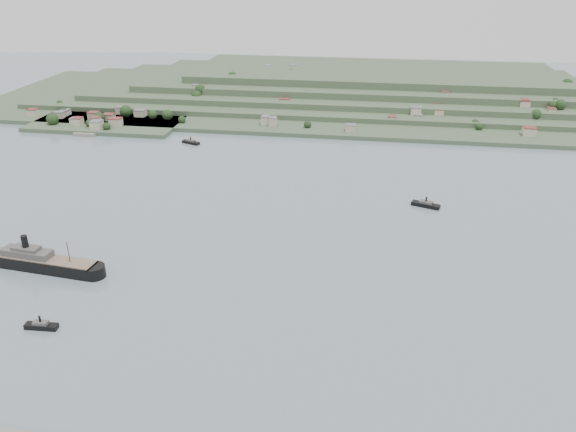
# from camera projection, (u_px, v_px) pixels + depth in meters

# --- Properties ---
(ground) EXTENTS (1400.00, 1400.00, 0.00)m
(ground) POSITION_uv_depth(u_px,v_px,m) (244.00, 252.00, 330.55)
(ground) COLOR slate
(ground) RESTS_ON ground
(far_peninsula) EXTENTS (760.00, 309.00, 30.00)m
(far_peninsula) POSITION_uv_depth(u_px,v_px,m) (340.00, 89.00, 673.15)
(far_peninsula) COLOR #31452E
(far_peninsula) RESTS_ON ground
(steamship) EXTENTS (98.20, 20.90, 23.56)m
(steamship) POSITION_uv_depth(u_px,v_px,m) (22.00, 259.00, 314.35)
(steamship) COLOR black
(steamship) RESTS_ON ground
(tugboat) EXTENTS (15.69, 4.92, 6.97)m
(tugboat) POSITION_uv_depth(u_px,v_px,m) (41.00, 326.00, 262.74)
(tugboat) COLOR black
(tugboat) RESTS_ON ground
(ferry_west) EXTENTS (18.25, 11.08, 6.63)m
(ferry_west) POSITION_uv_depth(u_px,v_px,m) (191.00, 142.00, 518.91)
(ferry_west) COLOR black
(ferry_west) RESTS_ON ground
(ferry_east) EXTENTS (20.29, 11.65, 7.35)m
(ferry_east) POSITION_uv_depth(u_px,v_px,m) (426.00, 204.00, 389.49)
(ferry_east) COLOR black
(ferry_east) RESTS_ON ground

